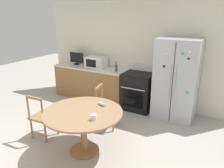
# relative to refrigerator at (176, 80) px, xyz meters

# --- Properties ---
(ground_plane) EXTENTS (14.00, 14.00, 0.00)m
(ground_plane) POSITION_rel_refrigerator_xyz_m (-1.18, -2.23, -0.91)
(ground_plane) COLOR #B2ADA3
(back_wall) EXTENTS (5.20, 0.10, 2.60)m
(back_wall) POSITION_rel_refrigerator_xyz_m (-1.18, 0.42, 0.39)
(back_wall) COLOR silver
(back_wall) RESTS_ON ground_plane
(kitchen_counter) EXTENTS (2.11, 0.64, 0.90)m
(kitchen_counter) POSITION_rel_refrigerator_xyz_m (-2.34, 0.06, -0.46)
(kitchen_counter) COLOR #936033
(kitchen_counter) RESTS_ON ground_plane
(refrigerator) EXTENTS (0.90, 0.73, 1.81)m
(refrigerator) POSITION_rel_refrigerator_xyz_m (0.00, 0.00, 0.00)
(refrigerator) COLOR #B2B5BA
(refrigerator) RESTS_ON ground_plane
(oven_range) EXTENTS (0.73, 0.68, 1.08)m
(oven_range) POSITION_rel_refrigerator_xyz_m (-0.91, 0.03, -0.44)
(oven_range) COLOR black
(oven_range) RESTS_ON ground_plane
(microwave) EXTENTS (0.54, 0.36, 0.29)m
(microwave) POSITION_rel_refrigerator_xyz_m (-2.18, 0.10, 0.14)
(microwave) COLOR white
(microwave) RESTS_ON kitchen_counter
(countertop_tv) EXTENTS (0.42, 0.16, 0.34)m
(countertop_tv) POSITION_rel_refrigerator_xyz_m (-2.87, 0.13, 0.18)
(countertop_tv) COLOR black
(countertop_tv) RESTS_ON kitchen_counter
(counter_bottle) EXTENTS (0.07, 0.07, 0.25)m
(counter_bottle) POSITION_rel_refrigerator_xyz_m (-1.52, -0.01, 0.09)
(counter_bottle) COLOR #2D6B38
(counter_bottle) RESTS_ON kitchen_counter
(dining_table) EXTENTS (1.33, 1.33, 0.77)m
(dining_table) POSITION_rel_refrigerator_xyz_m (-1.02, -2.10, -0.27)
(dining_table) COLOR #997551
(dining_table) RESTS_ON ground_plane
(dining_chair_left) EXTENTS (0.44, 0.44, 0.90)m
(dining_chair_left) POSITION_rel_refrigerator_xyz_m (-1.98, -2.11, -0.47)
(dining_chair_left) COLOR #9E7042
(dining_chair_left) RESTS_ON ground_plane
(dining_chair_far) EXTENTS (0.49, 0.49, 0.90)m
(dining_chair_far) POSITION_rel_refrigerator_xyz_m (-1.13, -1.15, -0.47)
(dining_chair_far) COLOR #9E7042
(dining_chair_far) RESTS_ON ground_plane
(candle_glass) EXTENTS (0.09, 0.09, 0.09)m
(candle_glass) POSITION_rel_refrigerator_xyz_m (-0.70, -2.26, -0.10)
(candle_glass) COLOR silver
(candle_glass) RESTS_ON dining_table
(folded_napkin) EXTENTS (0.15, 0.09, 0.05)m
(folded_napkin) POSITION_rel_refrigerator_xyz_m (-0.87, -1.74, -0.11)
(folded_napkin) COLOR #A3BCDB
(folded_napkin) RESTS_ON dining_table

